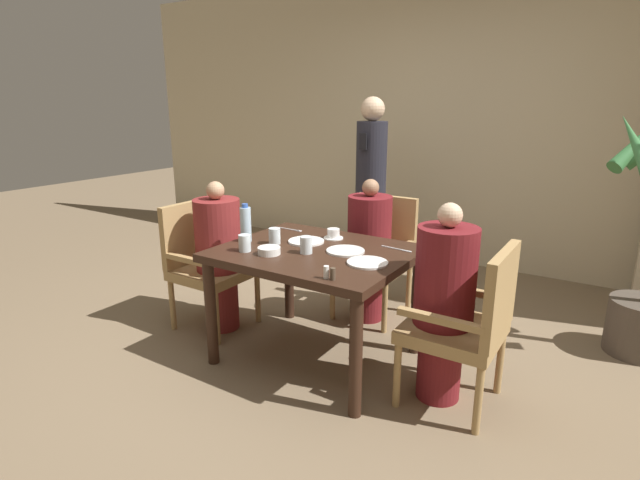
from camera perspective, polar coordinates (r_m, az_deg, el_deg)
name	(u,v)px	position (r m, az deg, el deg)	size (l,w,h in m)	color
ground_plane	(316,357)	(3.32, -0.45, -13.18)	(16.00, 16.00, 0.00)	#7A664C
wall_back	(453,121)	(5.14, 14.98, 12.95)	(8.00, 0.06, 2.80)	beige
dining_table	(316,265)	(3.07, -0.47, -2.85)	(1.14, 0.94, 0.73)	#331E14
chair_left_side	(205,260)	(3.69, -12.97, -2.21)	(0.50, 0.50, 0.90)	#A88451
diner_in_left_chair	(219,255)	(3.58, -11.46, -1.70)	(0.32, 0.32, 1.08)	maroon
chair_far_side	(377,251)	(3.82, 6.54, -1.29)	(0.50, 0.50, 0.90)	#A88451
diner_in_far_chair	(369,249)	(3.68, 5.61, -1.04)	(0.32, 0.32, 1.07)	maroon
chair_right_side	(469,321)	(2.75, 16.61, -8.84)	(0.50, 0.50, 0.90)	#A88451
diner_in_right_chair	(444,302)	(2.76, 13.96, -6.88)	(0.32, 0.32, 1.11)	maroon
standing_host	(371,182)	(4.60, 5.82, 6.58)	(0.28, 0.31, 1.63)	#2D2D33
plate_main_left	(306,241)	(3.20, -1.59, -0.14)	(0.23, 0.23, 0.01)	white
plate_main_right	(367,263)	(2.79, 5.45, -2.59)	(0.23, 0.23, 0.01)	white
plate_dessert_center	(346,251)	(3.00, 2.93, -1.25)	(0.23, 0.23, 0.01)	white
teacup_with_saucer	(333,234)	(3.27, 1.54, 0.65)	(0.13, 0.13, 0.07)	white
bowl_small	(269,251)	(2.96, -5.84, -1.22)	(0.13, 0.13, 0.04)	white
water_bottle	(246,224)	(3.22, -8.50, 1.83)	(0.07, 0.07, 0.25)	silver
glass_tall_near	(306,245)	(2.96, -1.59, -0.57)	(0.07, 0.07, 0.10)	silver
glass_tall_mid	(275,236)	(3.16, -5.22, 0.45)	(0.07, 0.07, 0.10)	silver
glass_tall_far	(245,243)	(3.03, -8.60, -0.34)	(0.07, 0.07, 0.10)	silver
salt_shaker	(326,272)	(2.55, 0.72, -3.70)	(0.03, 0.03, 0.07)	white
pepper_shaker	(333,274)	(2.53, 1.47, -3.90)	(0.03, 0.03, 0.06)	#4C3D2D
fork_beside_plate	(292,230)	(3.50, -3.20, 1.18)	(0.20, 0.02, 0.00)	silver
knife_beside_plate	(398,249)	(3.08, 8.89, -1.03)	(0.21, 0.03, 0.00)	silver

